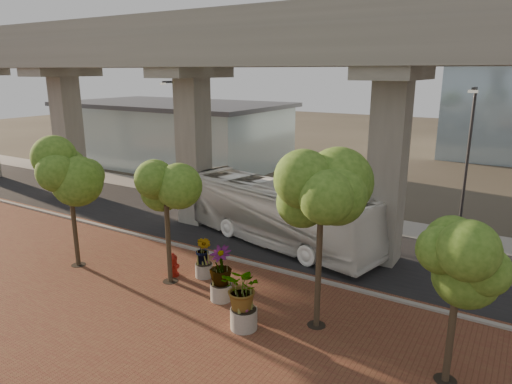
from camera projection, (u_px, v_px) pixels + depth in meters
The scene contains 18 objects.
ground at pixel (260, 250), 24.74m from camera, with size 160.00×160.00×0.00m, color #383329.
brick_plaza at pixel (157, 314), 18.13m from camera, with size 70.00×13.00×0.06m, color brown.
asphalt_road at pixel (278, 238), 26.38m from camera, with size 90.00×8.00×0.04m, color black.
curb_strip at pixel (240, 261), 23.06m from camera, with size 70.00×0.25×0.16m, color gray.
far_sidewalk at pixel (317, 213), 30.92m from camera, with size 90.00×3.00×0.06m, color gray.
transit_viaduct at pixel (280, 111), 24.51m from camera, with size 72.00×5.60×12.40m.
station_pavilion at pixel (174, 132), 47.16m from camera, with size 23.00×13.00×6.30m.
transit_bus at pixel (275, 212), 25.37m from camera, with size 2.98×12.70×3.54m, color white.
fire_hydrant at pixel (173, 265), 21.36m from camera, with size 0.56×0.50×1.12m.
planter_front at pixel (244, 291), 16.72m from camera, with size 2.25×2.25×2.48m.
planter_right at pixel (221, 268), 18.87m from camera, with size 2.22×2.22×2.37m.
planter_left at pixel (203, 252), 21.08m from camera, with size 1.83×1.83×2.01m.
street_tree_far_west at pixel (69, 174), 21.48m from camera, with size 3.64×3.64×6.30m.
street_tree_near_west at pixel (165, 184), 19.72m from camera, with size 3.38×3.38×6.17m.
street_tree_near_east at pixel (321, 192), 15.95m from camera, with size 3.98×3.98×7.07m.
street_tree_far_east at pixel (459, 265), 13.22m from camera, with size 3.16×3.16×5.35m.
streetlamp_west at pixel (174, 132), 33.27m from camera, with size 0.43×1.26×8.68m.
streetlamp_east at pixel (467, 159), 23.31m from camera, with size 0.43×1.25×8.60m.
Camera 1 is at (11.82, -19.84, 9.40)m, focal length 32.00 mm.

